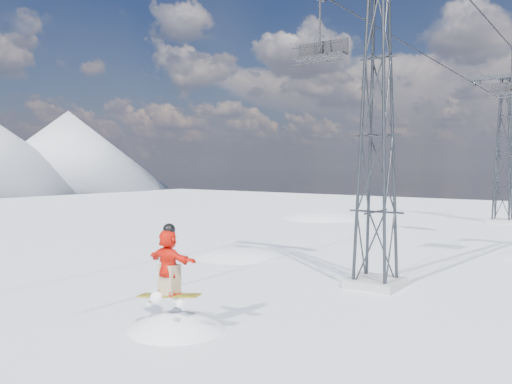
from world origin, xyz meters
The scene contains 7 objects.
ground centered at (0.00, 0.00, 0.00)m, with size 120.00×120.00×0.00m, color white.
snow_terrain centered at (-4.77, 21.24, -9.59)m, with size 39.00×37.00×22.00m.
lift_tower_near centered at (0.80, 8.00, 5.47)m, with size 5.20×1.80×11.43m.
lift_tower_far centered at (0.80, 33.00, 5.47)m, with size 5.20×1.80×11.43m.
haul_cables centered at (0.80, 19.50, 10.85)m, with size 4.46×51.00×0.06m.
lift_chair_near centered at (-1.40, 7.79, 8.75)m, with size 2.11×0.61×2.62m.
lift_chair_mid centered at (3.00, 21.67, 8.68)m, with size 2.19×0.63×2.71m.
Camera 1 is at (7.79, -9.12, 4.41)m, focal length 35.00 mm.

